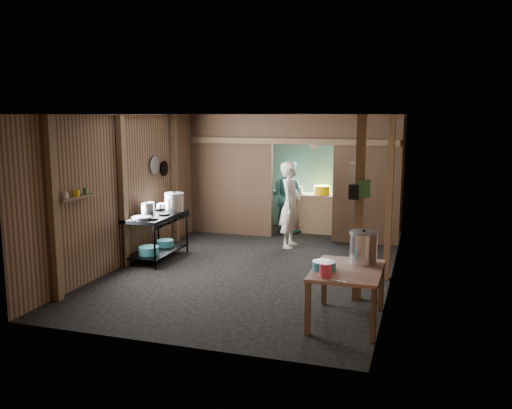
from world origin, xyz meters
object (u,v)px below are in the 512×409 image
(prep_table, at_px, (347,296))
(pink_bucket, at_px, (325,270))
(stove_pot_large, at_px, (174,203))
(gas_range, at_px, (157,237))
(yellow_tub, at_px, (322,190))
(stock_pot, at_px, (363,248))
(cook, at_px, (290,205))

(prep_table, bearing_deg, pink_bucket, -116.73)
(stove_pot_large, bearing_deg, gas_range, -112.95)
(stove_pot_large, height_order, yellow_tub, stove_pot_large)
(stock_pot, height_order, cook, cook)
(pink_bucket, height_order, cook, cook)
(stove_pot_large, xyz_separation_m, yellow_tub, (2.24, 2.76, -0.04))
(gas_range, height_order, stock_pot, stock_pot)
(stock_pot, distance_m, pink_bucket, 0.84)
(gas_range, bearing_deg, stove_pot_large, 67.05)
(stove_pot_large, distance_m, stock_pot, 4.22)
(prep_table, height_order, cook, cook)
(prep_table, relative_size, cook, 0.69)
(gas_range, bearing_deg, pink_bucket, -34.37)
(stove_pot_large, relative_size, stock_pot, 0.83)
(prep_table, bearing_deg, stock_pot, 66.19)
(pink_bucket, height_order, yellow_tub, yellow_tub)
(gas_range, relative_size, stove_pot_large, 3.85)
(pink_bucket, xyz_separation_m, yellow_tub, (-1.09, 5.56, 0.17))
(prep_table, distance_m, pink_bucket, 0.63)
(prep_table, height_order, yellow_tub, yellow_tub)
(prep_table, xyz_separation_m, pink_bucket, (-0.21, -0.41, 0.43))
(gas_range, relative_size, pink_bucket, 8.41)
(gas_range, distance_m, stove_pot_large, 0.72)
(stove_pot_large, bearing_deg, cook, 32.93)
(gas_range, bearing_deg, yellow_tub, 52.62)
(stove_pot_large, relative_size, cook, 0.21)
(gas_range, bearing_deg, stock_pot, -23.05)
(yellow_tub, distance_m, cook, 1.56)
(stove_pot_large, distance_m, pink_bucket, 4.36)
(prep_table, height_order, pink_bucket, pink_bucket)
(stove_pot_large, xyz_separation_m, cook, (1.91, 1.23, -0.14))
(gas_range, bearing_deg, prep_table, -28.16)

